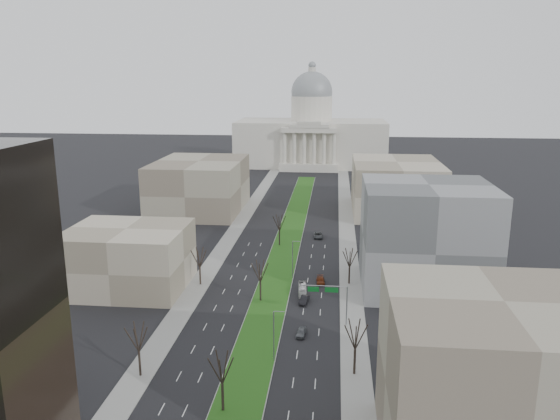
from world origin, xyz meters
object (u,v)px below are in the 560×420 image
Objects in this scene: car_red at (321,280)px; car_grey_far at (318,235)px; car_black at (304,300)px; box_van at (302,290)px; car_grey_near at (301,332)px.

car_grey_far reaches higher than car_red.
car_black is 12.27m from car_red.
box_van is at bearing -123.13° from car_red.
car_red is at bearing 83.27° from car_black.
car_grey_far reaches higher than car_black.
car_grey_near is 0.91× the size of car_black.
car_grey_near is 20.33m from box_van.
car_grey_far is 44.11m from box_van.
box_van reaches higher than car_red.
car_black is 0.63× the size of box_van.
box_van is at bearing 106.09° from car_black.
box_van is (-1.05, 20.30, 0.30)m from car_grey_near.
car_black reaches higher than car_red.
box_van is (-2.04, -44.06, 0.23)m from car_grey_far.
car_black is at bearing -86.02° from box_van.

